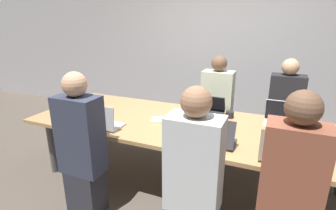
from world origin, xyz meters
The scene contains 19 objects.
ground_plane centered at (0.00, 0.00, 0.00)m, with size 24.00×24.00×0.00m, color brown.
curtain_wall centered at (0.00, 2.02, 1.40)m, with size 12.00×0.06×2.80m.
conference_table centered at (0.00, 0.00, 0.67)m, with size 3.54×1.23×0.73m.
laptop_far_center centered at (0.13, 0.42, 0.79)m, with size 0.33×0.22×0.22m.
person_far_center centered at (0.13, 0.79, 0.67)m, with size 0.40×0.24×1.38m.
cup_far_center centered at (0.38, 0.37, 0.77)m, with size 0.09×0.09×0.08m.
bottle_far_center centered at (-0.12, 0.28, 0.83)m, with size 0.06×0.06×0.23m.
laptop_near_left centered at (-0.77, -0.46, 0.80)m, with size 0.34×0.25×0.26m.
person_near_left centered at (-0.75, -0.84, 0.68)m, with size 0.40×0.24×1.40m.
laptop_near_right centered at (0.94, -0.47, 0.81)m, with size 0.35×0.27×0.27m.
person_near_right centered at (1.00, -0.78, 0.69)m, with size 0.40×0.24×1.40m.
bottle_near_right centered at (1.21, -0.32, 0.82)m, with size 0.07×0.07×0.21m.
laptop_near_midright centered at (0.40, -0.38, 0.80)m, with size 0.31×0.26×0.25m.
person_near_midright centered at (0.35, -0.91, 0.68)m, with size 0.40×0.24×1.39m.
cup_near_midright centered at (0.14, -0.29, 0.78)m, with size 0.08×0.08×0.10m.
laptop_far_right centered at (0.93, 0.38, 0.80)m, with size 0.36×0.27×0.27m.
person_far_right centered at (0.96, 0.88, 0.66)m, with size 0.40×0.24×1.38m.
stapler centered at (0.06, -0.17, 0.75)m, with size 0.11×0.15×0.05m.
notebook centered at (-0.32, -0.04, 0.74)m, with size 0.23×0.22×0.02m.
Camera 1 is at (0.83, -2.52, 1.81)m, focal length 28.00 mm.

